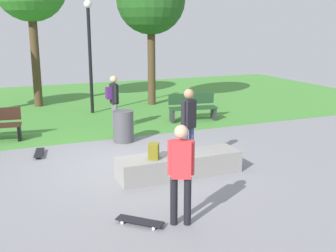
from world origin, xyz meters
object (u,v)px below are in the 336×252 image
Objects in this scene: skateboard_by_ledge at (140,221)px; park_bench_near_lamppost at (193,107)px; skateboard_spare at (39,153)px; concrete_ledge at (179,165)px; skater_performing_trick at (181,168)px; tree_broad_elm at (151,0)px; trash_bin at (123,126)px; pedestrian_with_backpack at (113,98)px; skater_watching at (189,120)px; lamp_post at (90,45)px; backpack_on_ledge at (154,151)px.

park_bench_near_lamppost is (4.09, 6.47, 0.42)m from skateboard_by_ledge.
park_bench_near_lamppost is at bearing 20.89° from skateboard_spare.
park_bench_near_lamppost is (2.55, 4.61, 0.25)m from concrete_ledge.
tree_broad_elm is at bearing 72.14° from skater_performing_trick.
tree_broad_elm reaches higher than park_bench_near_lamppost.
pedestrian_with_backpack is (0.13, 1.47, 0.56)m from trash_bin.
tree_broad_elm is (3.22, 10.00, 3.11)m from skater_performing_trick.
skateboard_by_ledge is 0.43× the size of park_bench_near_lamppost.
pedestrian_with_backpack is (0.69, 6.57, 0.02)m from skater_performing_trick.
tree_broad_elm is at bearing 76.10° from skater_watching.
trash_bin is (-0.36, 3.01, 0.20)m from concrete_ledge.
concrete_ledge is 2.40m from skater_performing_trick.
lamp_post reaches higher than skater_watching.
skateboard_spare is at bearing -113.90° from backpack_on_ledge.
pedestrian_with_backpack is at bearing -156.37° from backpack_on_ledge.
lamp_post is at bearing 82.24° from skateboard_by_ledge.
lamp_post is at bearing -164.34° from tree_broad_elm.
skateboard_spare is 5.66m from lamp_post.
lamp_post is (-2.86, 2.57, 1.97)m from park_bench_near_lamppost.
backpack_on_ledge is at bearing -94.75° from trash_bin.
trash_bin is at bearing 9.52° from skateboard_spare.
skater_watching is (0.50, 0.62, 0.81)m from concrete_ledge.
trash_bin is (2.31, 0.39, 0.37)m from skateboard_spare.
skateboard_spare is 0.94× the size of trash_bin.
skater_performing_trick reaches higher than backpack_on_ledge.
lamp_post is (0.61, 9.27, 1.47)m from skater_performing_trick.
concrete_ledge is 3.74m from skateboard_spare.
lamp_post reaches higher than backpack_on_ledge.
concrete_ledge is 3.30× the size of skateboard_spare.
lamp_post is at bearing 138.07° from park_bench_near_lamppost.
pedestrian_with_backpack reaches higher than skateboard_by_ledge.
concrete_ledge is at bearing 123.68° from backpack_on_ledge.
skater_performing_trick is at bearing -96.01° from pedestrian_with_backpack.
skateboard_by_ledge is 0.82× the size of trash_bin.
concrete_ledge is 5.27m from park_bench_near_lamppost.
skateboard_spare is (-2.67, 2.62, -0.17)m from concrete_ledge.
trash_bin is 1.58m from pedestrian_with_backpack.
skater_performing_trick is at bearing -96.26° from trash_bin.
tree_broad_elm is (4.98, 5.29, 4.02)m from skateboard_spare.
skateboard_by_ledge is (-0.62, 0.24, -0.91)m from skater_performing_trick.
trash_bin is (-0.86, 2.39, -0.61)m from skater_watching.
lamp_post is 4.58× the size of trash_bin.
concrete_ledge is at bearing -129.15° from skater_watching.
pedestrian_with_backpack is (0.39, 4.53, 0.37)m from backpack_on_ledge.
backpack_on_ledge is 2.09m from skater_performing_trick.
concrete_ledge is 9.10m from tree_broad_elm.
tree_broad_elm is (2.31, 7.91, 3.85)m from concrete_ledge.
concrete_ledge is 1.62× the size of pedestrian_with_backpack.
trash_bin is (-0.05, -4.17, -2.01)m from lamp_post.
skater_watching is 3.93m from pedestrian_with_backpack.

